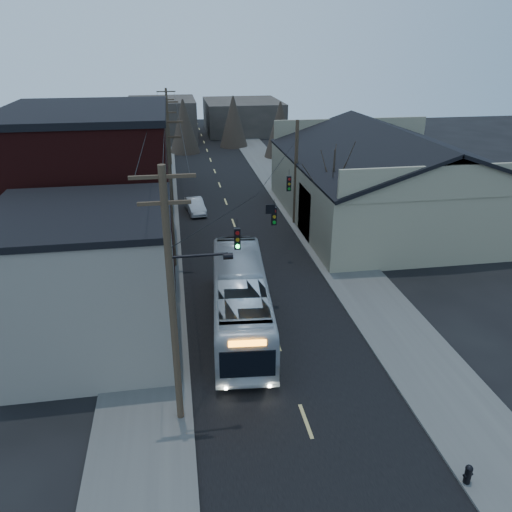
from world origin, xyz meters
The scene contains 15 objects.
ground centered at (0.00, 0.00, 0.00)m, with size 160.00×160.00×0.00m, color black.
road_surface centered at (0.00, 30.00, 0.01)m, with size 9.00×110.00×0.02m, color black.
sidewalk_left centered at (-6.50, 30.00, 0.06)m, with size 4.00×110.00×0.12m, color #474744.
sidewalk_right centered at (6.50, 30.00, 0.06)m, with size 4.00×110.00×0.12m, color #474744.
building_clapboard centered at (-9.00, 9.00, 3.50)m, with size 8.00×8.00×7.00m, color gray.
building_brick centered at (-10.00, 20.00, 5.00)m, with size 10.00×12.00×10.00m, color black.
building_left_far centered at (-9.50, 36.00, 3.50)m, with size 9.00×14.00×7.00m, color #302B26.
warehouse centered at (13.00, 25.00, 2.70)m, with size 16.16×20.60×7.73m.
building_far_left centered at (-6.00, 65.00, 3.00)m, with size 10.00×12.00×6.00m, color #302B26.
building_far_right centered at (7.00, 70.00, 2.50)m, with size 12.00×14.00×5.00m, color #302B26.
bare_tree centered at (6.50, 20.00, 3.60)m, with size 0.40×0.40×7.20m, color black.
utility_lines centered at (-3.11, 24.14, 4.95)m, with size 11.24×45.28×10.50m.
bus centered at (-1.61, 9.68, 1.63)m, with size 2.75×11.73×3.27m, color silver.
parked_car centered at (-3.00, 29.21, 0.64)m, with size 1.35×3.87×1.28m, color #AFB2B7.
fire_hydrant centered at (4.70, -1.96, 0.53)m, with size 0.37×0.26×0.77m.
Camera 1 is at (-4.58, -13.29, 14.26)m, focal length 35.00 mm.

